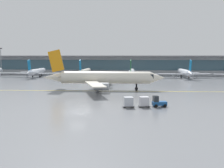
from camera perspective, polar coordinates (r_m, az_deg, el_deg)
ground_plane at (r=45.70m, az=-7.42°, el=-6.02°), size 400.00×400.00×0.00m
taxiway_centreline_stripe at (r=72.56m, az=-1.57°, el=-1.49°), size 109.86×6.36×0.01m
terminal_concourse at (r=137.27m, az=1.86°, el=4.12°), size 173.32×11.00×9.60m
gate_airplane_1 at (r=123.93m, az=-15.69°, el=2.54°), size 22.63×24.37×8.07m
gate_airplane_2 at (r=118.30m, az=-5.81°, el=2.57°), size 22.67×24.32×8.07m
gate_airplane_3 at (r=113.75m, az=4.18°, el=2.45°), size 22.67×24.30×8.07m
gate_airplane_4 at (r=118.96m, az=15.21°, el=2.41°), size 22.61×24.38×8.07m
taxiing_regional_jet at (r=74.20m, az=-1.71°, el=1.30°), size 34.08×31.66×11.29m
baggage_tug at (r=50.79m, az=9.85°, el=-3.82°), size 2.84×2.08×2.10m
cargo_dolly_lead at (r=50.09m, az=6.86°, el=-3.72°), size 2.39×2.01×1.94m
cargo_dolly_trailing at (r=49.52m, az=3.53°, el=-3.80°), size 2.39×2.01×1.94m
apron_light_mast_0 at (r=145.80m, az=-22.61°, el=4.75°), size 1.80×0.36×13.44m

